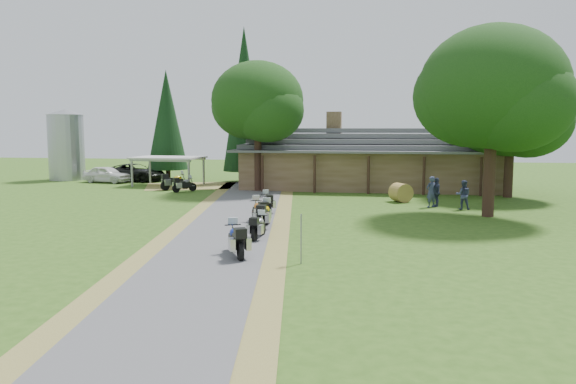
% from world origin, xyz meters
% --- Properties ---
extents(ground, '(120.00, 120.00, 0.00)m').
position_xyz_m(ground, '(0.00, 0.00, 0.00)').
color(ground, '#2D5016').
rests_on(ground, ground).
extents(driveway, '(51.95, 51.95, 0.00)m').
position_xyz_m(driveway, '(-0.50, 4.00, 0.00)').
color(driveway, '#4C4C4F').
rests_on(driveway, ground).
extents(lodge, '(21.40, 9.40, 4.90)m').
position_xyz_m(lodge, '(6.00, 24.00, 2.45)').
color(lodge, brown).
rests_on(lodge, ground).
extents(silo, '(3.65, 3.65, 6.57)m').
position_xyz_m(silo, '(-22.12, 26.37, 3.28)').
color(silo, gray).
rests_on(silo, ground).
extents(carport, '(5.88, 4.15, 2.44)m').
position_xyz_m(carport, '(-10.80, 22.87, 1.22)').
color(carport, silver).
rests_on(carport, ground).
extents(car_white_sedan, '(3.37, 5.92, 1.86)m').
position_xyz_m(car_white_sedan, '(-17.18, 24.43, 0.93)').
color(car_white_sedan, white).
rests_on(car_white_sedan, ground).
extents(car_dark_suv, '(3.77, 6.60, 2.38)m').
position_xyz_m(car_dark_suv, '(-15.30, 26.21, 1.19)').
color(car_dark_suv, black).
rests_on(car_dark_suv, ground).
extents(motorcycle_row_a, '(1.49, 2.13, 1.40)m').
position_xyz_m(motorcycle_row_a, '(1.33, -1.62, 0.70)').
color(motorcycle_row_a, '#132498').
rests_on(motorcycle_row_a, ground).
extents(motorcycle_row_b, '(0.68, 1.79, 1.20)m').
position_xyz_m(motorcycle_row_b, '(1.47, 1.87, 0.60)').
color(motorcycle_row_b, '#A4A6AB').
rests_on(motorcycle_row_b, ground).
extents(motorcycle_row_c, '(0.67, 2.05, 1.40)m').
position_xyz_m(motorcycle_row_c, '(1.19, 4.59, 0.70)').
color(motorcycle_row_c, '#E0B403').
rests_on(motorcycle_row_c, ground).
extents(motorcycle_row_d, '(1.52, 2.09, 1.38)m').
position_xyz_m(motorcycle_row_d, '(0.66, 5.75, 0.69)').
color(motorcycle_row_d, '#B56420').
rests_on(motorcycle_row_d, ground).
extents(motorcycle_row_e, '(1.22, 1.92, 1.25)m').
position_xyz_m(motorcycle_row_e, '(0.35, 9.51, 0.62)').
color(motorcycle_row_e, black).
rests_on(motorcycle_row_e, ground).
extents(motorcycle_carport_a, '(2.04, 1.96, 1.46)m').
position_xyz_m(motorcycle_carport_a, '(-9.12, 19.90, 0.73)').
color(motorcycle_carport_a, gold).
rests_on(motorcycle_carport_a, ground).
extents(motorcycle_carport_b, '(1.63, 1.79, 1.25)m').
position_xyz_m(motorcycle_carport_b, '(-7.92, 18.65, 0.63)').
color(motorcycle_carport_b, slate).
rests_on(motorcycle_carport_b, ground).
extents(person_a, '(0.79, 0.75, 2.26)m').
position_xyz_m(person_a, '(9.95, 13.15, 1.13)').
color(person_a, '#343C5E').
rests_on(person_a, ground).
extents(person_b, '(0.63, 0.49, 2.08)m').
position_xyz_m(person_b, '(11.77, 12.49, 1.04)').
color(person_b, '#343C5E').
rests_on(person_b, ground).
extents(person_c, '(0.59, 0.70, 2.12)m').
position_xyz_m(person_c, '(10.32, 13.53, 1.06)').
color(person_c, '#343C5E').
rests_on(person_c, ground).
extents(hay_bale, '(1.64, 1.59, 1.24)m').
position_xyz_m(hay_bale, '(8.21, 15.40, 0.62)').
color(hay_bale, olive).
rests_on(hay_bale, ground).
extents(sign_post, '(0.33, 0.06, 1.84)m').
position_xyz_m(sign_post, '(3.97, -2.42, 0.92)').
color(sign_post, gray).
rests_on(sign_post, ground).
extents(oak_lodge_left, '(7.03, 7.03, 11.22)m').
position_xyz_m(oak_lodge_left, '(-2.46, 20.08, 5.61)').
color(oak_lodge_left, black).
rests_on(oak_lodge_left, ground).
extents(oak_lodge_right, '(7.45, 7.45, 9.74)m').
position_xyz_m(oak_lodge_right, '(15.77, 19.07, 4.87)').
color(oak_lodge_right, black).
rests_on(oak_lodge_right, ground).
extents(oak_driveway, '(7.91, 7.91, 11.45)m').
position_xyz_m(oak_driveway, '(12.75, 10.00, 5.73)').
color(oak_driveway, black).
rests_on(oak_driveway, ground).
extents(cedar_near, '(3.93, 3.93, 13.72)m').
position_xyz_m(cedar_near, '(-5.10, 26.83, 6.86)').
color(cedar_near, black).
rests_on(cedar_near, ground).
extents(cedar_far, '(3.74, 3.74, 10.22)m').
position_xyz_m(cedar_far, '(-12.82, 27.98, 5.11)').
color(cedar_far, black).
rests_on(cedar_far, ground).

